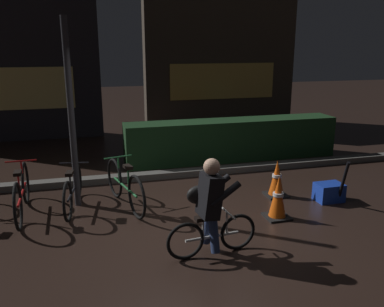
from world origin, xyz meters
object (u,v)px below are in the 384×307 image
object	(u,v)px
cyclist	(210,207)
closed_umbrella	(343,183)
parked_bike_left_mid	(22,193)
traffic_cone_far	(277,179)
blue_crate	(329,192)
parked_bike_center_right	(125,186)
street_post	(71,116)
traffic_cone_near	(278,198)
parked_bike_center_left	(73,190)

from	to	relation	value
cyclist	closed_umbrella	bearing A→B (deg)	14.27
parked_bike_left_mid	traffic_cone_far	bearing A→B (deg)	-94.83
blue_crate	traffic_cone_far	bearing A→B (deg)	149.46
parked_bike_center_right	blue_crate	world-z (taller)	parked_bike_center_right
parked_bike_left_mid	closed_umbrella	size ratio (longest dim) A/B	2.03
closed_umbrella	parked_bike_center_right	bearing A→B (deg)	-85.36
street_post	parked_bike_center_right	bearing A→B (deg)	-20.95
parked_bike_left_mid	parked_bike_center_right	bearing A→B (deg)	-94.02
parked_bike_left_mid	traffic_cone_near	size ratio (longest dim) A/B	2.63
traffic_cone_near	closed_umbrella	bearing A→B (deg)	7.08
parked_bike_center_right	traffic_cone_far	world-z (taller)	parked_bike_center_right
street_post	parked_bike_left_mid	distance (m)	1.38
parked_bike_center_left	closed_umbrella	world-z (taller)	closed_umbrella
street_post	parked_bike_center_right	world-z (taller)	street_post
closed_umbrella	parked_bike_left_mid	bearing A→B (deg)	-81.76
blue_crate	closed_umbrella	world-z (taller)	closed_umbrella
traffic_cone_near	traffic_cone_far	bearing A→B (deg)	64.68
street_post	parked_bike_center_left	xyz separation A→B (m)	(-0.06, -0.16, -1.15)
closed_umbrella	traffic_cone_near	bearing A→B (deg)	-63.88
street_post	traffic_cone_far	bearing A→B (deg)	-7.94
parked_bike_left_mid	parked_bike_center_left	size ratio (longest dim) A/B	1.15
blue_crate	parked_bike_left_mid	bearing A→B (deg)	171.94
traffic_cone_near	traffic_cone_far	size ratio (longest dim) A/B	1.03
traffic_cone_near	parked_bike_center_right	bearing A→B (deg)	154.86
parked_bike_left_mid	parked_bike_center_left	world-z (taller)	parked_bike_left_mid
traffic_cone_far	blue_crate	world-z (taller)	traffic_cone_far
parked_bike_center_right	cyclist	world-z (taller)	cyclist
traffic_cone_near	cyclist	bearing A→B (deg)	-149.47
parked_bike_center_left	cyclist	world-z (taller)	cyclist
street_post	parked_bike_left_mid	world-z (taller)	street_post
traffic_cone_near	traffic_cone_far	xyz separation A→B (m)	(0.40, 0.84, -0.01)
parked_bike_center_right	blue_crate	bearing A→B (deg)	-114.55
traffic_cone_far	cyclist	size ratio (longest dim) A/B	0.51
parked_bike_center_right	cyclist	bearing A→B (deg)	-168.60
parked_bike_center_left	closed_umbrella	distance (m)	4.29
traffic_cone_far	blue_crate	size ratio (longest dim) A/B	1.44
parked_bike_center_left	parked_bike_center_right	xyz separation A→B (m)	(0.80, -0.12, 0.03)
blue_crate	street_post	bearing A→B (deg)	167.47
parked_bike_left_mid	parked_bike_center_right	distance (m)	1.54
parked_bike_center_left	parked_bike_center_right	world-z (taller)	parked_bike_center_right
parked_bike_left_mid	parked_bike_center_right	xyz separation A→B (m)	(1.54, -0.07, -0.01)
traffic_cone_far	cyclist	distance (m)	2.37
traffic_cone_far	traffic_cone_near	bearing A→B (deg)	-115.32
parked_bike_center_left	cyclist	xyz separation A→B (m)	(1.65, -1.91, 0.31)
street_post	blue_crate	bearing A→B (deg)	-12.53
traffic_cone_far	blue_crate	bearing A→B (deg)	-30.54
parked_bike_left_mid	parked_bike_center_right	size ratio (longest dim) A/B	1.05
parked_bike_left_mid	blue_crate	world-z (taller)	parked_bike_left_mid
street_post	parked_bike_center_right	xyz separation A→B (m)	(0.74, -0.28, -1.12)
blue_crate	closed_umbrella	bearing A→B (deg)	-75.22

